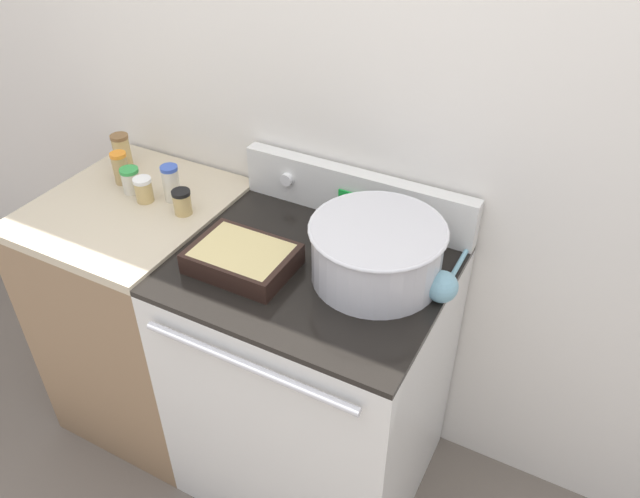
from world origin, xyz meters
name	(u,v)px	position (x,y,z in m)	size (l,w,h in m)	color
kitchen_wall	(368,111)	(0.00, 0.67, 1.25)	(8.00, 0.05, 2.50)	silver
stove_range	(312,378)	(0.00, 0.32, 0.46)	(0.76, 0.66, 0.92)	silver
control_panel	(356,195)	(0.00, 0.61, 1.00)	(0.76, 0.07, 0.16)	silver
side_counter	(152,312)	(-0.66, 0.32, 0.47)	(0.57, 0.63, 0.93)	#896B4C
mixing_bowl	(377,250)	(0.18, 0.36, 1.01)	(0.37, 0.37, 0.17)	silver
casserole_dish	(242,258)	(-0.17, 0.23, 0.96)	(0.28, 0.21, 0.06)	black
ladle	(443,286)	(0.36, 0.36, 0.96)	(0.09, 0.27, 0.09)	#7AB2C6
spice_jar_black_cap	(182,202)	(-0.47, 0.36, 0.97)	(0.06, 0.06, 0.08)	tan
spice_jar_blue_cap	(171,183)	(-0.55, 0.41, 0.99)	(0.06, 0.06, 0.12)	beige
spice_jar_white_cap	(144,190)	(-0.63, 0.36, 0.97)	(0.06, 0.06, 0.08)	tan
spice_jar_green_cap	(131,180)	(-0.70, 0.38, 0.98)	(0.06, 0.06, 0.08)	beige
spice_jar_orange_cap	(120,168)	(-0.77, 0.41, 0.99)	(0.05, 0.05, 0.11)	tan
spice_jar_brown_cap	(122,151)	(-0.84, 0.50, 1.00)	(0.06, 0.06, 0.12)	tan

